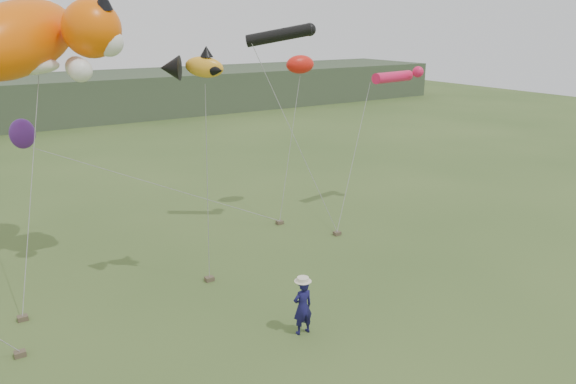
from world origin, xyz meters
name	(u,v)px	position (x,y,z in m)	size (l,w,h in m)	color
ground	(306,335)	(0.00, 0.00, 0.00)	(120.00, 120.00, 0.00)	#385123
festival_attendant	(303,307)	(-0.01, 0.16, 0.87)	(0.63, 0.41, 1.73)	#131243
sandbag_anchors	(197,272)	(-0.98, 5.67, 0.08)	(13.43, 5.42, 0.16)	brown
cat_kite	(34,38)	(-5.05, 8.83, 8.42)	(7.03, 5.44, 3.55)	#F65E03
fish_kite	(192,67)	(-1.31, 4.46, 7.60)	(2.17, 1.42, 1.04)	orange
tube_kites	(344,56)	(7.27, 7.77, 7.50)	(8.86, 2.06, 2.70)	black
misc_kites	(177,95)	(0.79, 11.14, 5.89)	(12.73, 4.07, 3.59)	red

